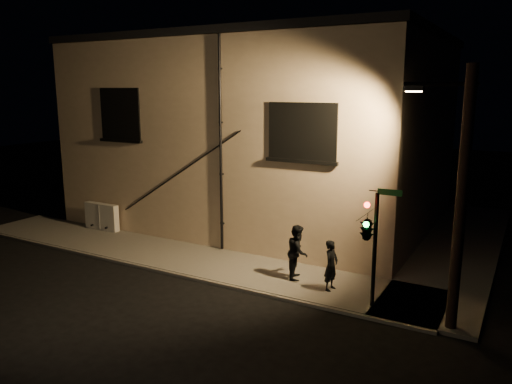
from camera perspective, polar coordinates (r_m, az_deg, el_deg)
The scene contains 8 objects.
ground at distance 17.08m, azimuth -4.19°, elevation -10.55°, with size 90.00×90.00×0.00m, color black.
sidewalk at distance 20.14m, azimuth 5.71°, elevation -6.88°, with size 21.00×16.00×0.12m.
building at distance 25.16m, azimuth 1.29°, elevation 7.02°, with size 16.20×12.23×8.80m.
utility_cabinet at distance 23.94m, azimuth -17.21°, elevation -2.68°, with size 1.85×0.31×1.21m, color silver.
pedestrian_a at distance 16.24m, azimuth 8.59°, elevation -8.28°, with size 0.60×0.39×1.65m, color black.
pedestrian_b at distance 17.05m, azimuth 4.80°, elevation -6.83°, with size 0.90×0.70×1.86m, color black.
traffic_signal at distance 14.79m, azimuth 12.65°, elevation -3.98°, with size 1.15×2.07×3.57m.
streetlamp_pole at distance 13.93m, azimuth 22.08°, elevation -0.30°, with size 2.02×1.39×7.08m.
Camera 1 is at (8.78, -13.14, 6.45)m, focal length 35.00 mm.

